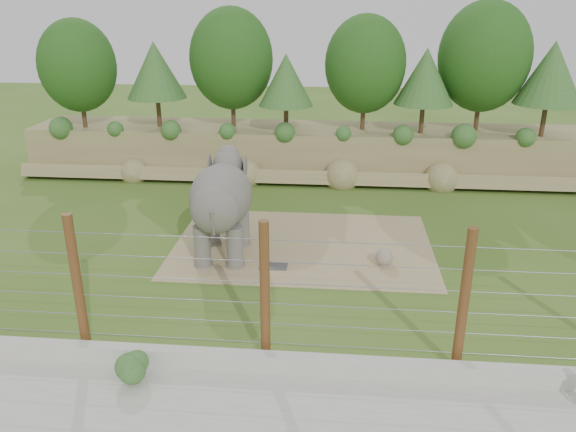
{
  "coord_description": "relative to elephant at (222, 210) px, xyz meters",
  "views": [
    {
      "loc": [
        1.75,
        -17.08,
        9.08
      ],
      "look_at": [
        0.0,
        2.0,
        1.6
      ],
      "focal_mm": 35.0,
      "sensor_mm": 36.0,
      "label": 1
    }
  ],
  "objects": [
    {
      "name": "ground",
      "position": [
        2.43,
        -1.86,
        -1.82
      ],
      "size": [
        90.0,
        90.0,
        0.0
      ],
      "primitive_type": "plane",
      "color": "#3D5F1A",
      "rests_on": "ground"
    },
    {
      "name": "barrier_fence",
      "position": [
        2.43,
        -6.36,
        0.18
      ],
      "size": [
        20.26,
        0.26,
        4.0
      ],
      "color": "#573314",
      "rests_on": "ground"
    },
    {
      "name": "elephant",
      "position": [
        0.0,
        0.0,
        0.0
      ],
      "size": [
        2.11,
        4.57,
        3.63
      ],
      "primitive_type": null,
      "rotation": [
        0.0,
        0.0,
        0.04
      ],
      "color": "#56534D",
      "rests_on": "ground"
    },
    {
      "name": "walkway",
      "position": [
        2.43,
        -8.86,
        -1.81
      ],
      "size": [
        26.0,
        4.0,
        0.01
      ],
      "primitive_type": "cube",
      "color": "#B1AFA3",
      "rests_on": "ground"
    },
    {
      "name": "stone_ball",
      "position": [
        5.97,
        -0.4,
        -1.47
      ],
      "size": [
        0.65,
        0.65,
        0.65
      ],
      "primitive_type": "sphere",
      "color": "gray",
      "rests_on": "dirt_patch"
    },
    {
      "name": "drain_grate",
      "position": [
        2.0,
        -0.86,
        -1.78
      ],
      "size": [
        1.0,
        0.6,
        0.03
      ],
      "primitive_type": "cube",
      "color": "#262628",
      "rests_on": "dirt_patch"
    },
    {
      "name": "back_embankment",
      "position": [
        3.02,
        10.82,
        2.15
      ],
      "size": [
        30.0,
        5.52,
        8.77
      ],
      "color": "olive",
      "rests_on": "ground"
    },
    {
      "name": "walkway_shrub",
      "position": [
        -0.76,
        -7.66,
        -1.41
      ],
      "size": [
        0.8,
        0.8,
        0.8
      ],
      "primitive_type": "sphere",
      "color": "#2D5924",
      "rests_on": "walkway"
    },
    {
      "name": "retaining_wall",
      "position": [
        2.43,
        -6.86,
        -1.57
      ],
      "size": [
        26.0,
        0.35,
        0.5
      ],
      "primitive_type": "cube",
      "color": "#B1AFA3",
      "rests_on": "ground"
    },
    {
      "name": "dirt_patch",
      "position": [
        2.93,
        1.14,
        -1.81
      ],
      "size": [
        10.0,
        7.0,
        0.02
      ],
      "primitive_type": "cube",
      "color": "tan",
      "rests_on": "ground"
    }
  ]
}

